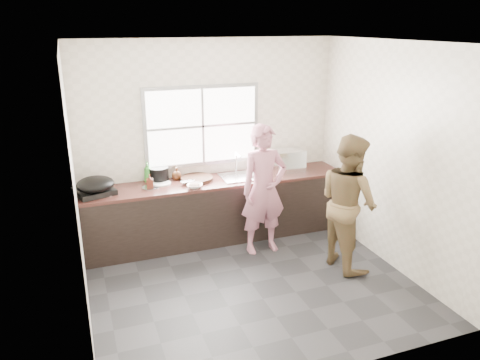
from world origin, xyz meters
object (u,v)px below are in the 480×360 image
object	(u,v)px
cutting_board	(197,179)
burner	(94,191)
bottle_brown_short	(177,174)
plate_food	(162,183)
bowl_mince	(195,186)
person_side	(348,202)
bowl_held	(252,174)
bowl_crabs	(261,172)
pot_lid_right	(151,187)
bottle_brown_tall	(150,182)
wok	(95,184)
dish_rack	(289,160)
pot_lid_left	(107,193)
black_pot	(159,174)
bottle_green	(148,172)
glass_jar	(151,182)
woman	(264,194)

from	to	relation	value
cutting_board	burner	distance (m)	1.34
bottle_brown_short	plate_food	bearing A→B (deg)	-152.31
bowl_mince	person_side	bearing A→B (deg)	-32.87
bowl_held	burner	world-z (taller)	burner
bowl_mince	bowl_crabs	size ratio (longest dim) A/B	0.99
bottle_brown_short	pot_lid_right	size ratio (longest dim) A/B	0.71
bowl_crabs	bottle_brown_tall	xyz separation A→B (m)	(-1.56, -0.03, 0.05)
person_side	wok	xyz separation A→B (m)	(-2.83, 1.21, 0.17)
bowl_crabs	plate_food	xyz separation A→B (m)	(-1.39, 0.07, -0.02)
dish_rack	bowl_mince	bearing A→B (deg)	-170.29
bowl_crabs	bowl_held	distance (m)	0.16
plate_food	pot_lid_left	size ratio (longest dim) A/B	1.04
cutting_board	black_pot	size ratio (longest dim) A/B	1.64
bottle_green	glass_jar	bearing A→B (deg)	-89.98
person_side	wok	distance (m)	3.09
burner	pot_lid_left	size ratio (longest dim) A/B	1.87
woman	pot_lid_left	size ratio (longest dim) A/B	6.77
woman	bowl_mince	distance (m)	0.89
plate_food	bottle_brown_tall	xyz separation A→B (m)	(-0.17, -0.11, 0.07)
burner	pot_lid_left	world-z (taller)	burner
dish_rack	bowl_crabs	bearing A→B (deg)	-177.43
wok	dish_rack	size ratio (longest dim) A/B	1.09
pot_lid_right	wok	bearing A→B (deg)	-176.44
cutting_board	glass_jar	bearing A→B (deg)	-176.78
wok	pot_lid_left	world-z (taller)	wok
dish_rack	black_pot	bearing A→B (deg)	174.05
person_side	dish_rack	distance (m)	1.32
bowl_held	woman	bearing A→B (deg)	-94.92
cutting_board	glass_jar	distance (m)	0.63
glass_jar	dish_rack	xyz separation A→B (m)	(1.97, -0.02, 0.10)
bowl_held	bowl_crabs	bearing A→B (deg)	11.96
black_pot	glass_jar	xyz separation A→B (m)	(-0.14, -0.18, -0.04)
bottle_brown_tall	glass_jar	xyz separation A→B (m)	(0.02, 0.07, -0.03)
glass_jar	person_side	bearing A→B (deg)	-31.40
bowl_held	glass_jar	xyz separation A→B (m)	(-1.39, 0.07, 0.02)
black_pot	wok	xyz separation A→B (m)	(-0.83, -0.28, 0.05)
burner	dish_rack	size ratio (longest dim) A/B	1.05
bowl_held	bottle_green	bearing A→B (deg)	169.81
cutting_board	plate_food	size ratio (longest dim) A/B	1.78
plate_food	dish_rack	distance (m)	1.83
bowl_mince	pot_lid_left	distance (m)	1.09
bowl_crabs	pot_lid_left	bearing A→B (deg)	-178.28
bowl_held	plate_food	size ratio (longest dim) A/B	0.78
wok	pot_lid_left	size ratio (longest dim) A/B	1.94
person_side	pot_lid_right	world-z (taller)	person_side
plate_food	bottle_brown_short	size ratio (longest dim) A/B	1.53
bottle_brown_short	cutting_board	bearing A→B (deg)	-25.98
bottle_brown_short	pot_lid_left	bearing A→B (deg)	-164.72
bottle_brown_short	glass_jar	distance (m)	0.41
black_pot	cutting_board	bearing A→B (deg)	-16.46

